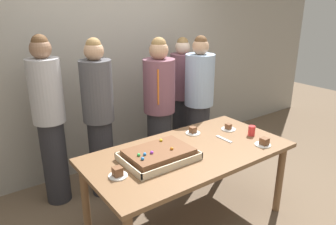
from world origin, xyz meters
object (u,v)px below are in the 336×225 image
at_px(plated_slice_near_left, 228,128).
at_px(plated_slice_far_left, 193,131).
at_px(party_table, 189,159).
at_px(cake_server_utensil, 224,139).
at_px(drink_cup_nearest, 252,131).
at_px(person_serving_front, 159,108).
at_px(plated_slice_far_right, 264,143).
at_px(sheet_cake, 159,155).
at_px(person_far_right_suit, 50,120).
at_px(person_left_edge_reaching, 182,96).
at_px(person_striped_tie_right, 199,103).
at_px(plated_slice_near_right, 118,173).
at_px(person_green_shirt_behind, 99,118).

relative_size(plated_slice_near_left, plated_slice_far_left, 1.00).
relative_size(party_table, cake_server_utensil, 9.39).
height_order(party_table, drink_cup_nearest, drink_cup_nearest).
bearing_deg(person_serving_front, plated_slice_far_right, 50.18).
bearing_deg(sheet_cake, party_table, -3.69).
bearing_deg(cake_server_utensil, party_table, 178.88).
bearing_deg(drink_cup_nearest, person_far_right_suit, 143.52).
height_order(plated_slice_far_left, person_far_right_suit, person_far_right_suit).
relative_size(plated_slice_far_left, cake_server_utensil, 0.75).
distance_m(plated_slice_far_right, person_left_edge_reaching, 1.57).
height_order(party_table, plated_slice_near_left, plated_slice_near_left).
height_order(plated_slice_far_left, person_striped_tie_right, person_striped_tie_right).
distance_m(plated_slice_near_right, person_serving_front, 1.39).
relative_size(plated_slice_near_right, person_serving_front, 0.09).
relative_size(plated_slice_near_right, drink_cup_nearest, 1.50).
bearing_deg(person_serving_front, person_far_right_suit, -64.95).
bearing_deg(drink_cup_nearest, person_serving_front, 113.59).
height_order(plated_slice_near_right, person_striped_tie_right, person_striped_tie_right).
distance_m(sheet_cake, person_far_right_suit, 1.24).
height_order(plated_slice_near_left, person_green_shirt_behind, person_green_shirt_behind).
bearing_deg(cake_server_utensil, person_green_shirt_behind, 132.18).
height_order(plated_slice_far_right, person_green_shirt_behind, person_green_shirt_behind).
xyz_separation_m(drink_cup_nearest, person_green_shirt_behind, (-1.17, 1.05, 0.08)).
distance_m(plated_slice_near_left, person_striped_tie_right, 0.67).
xyz_separation_m(plated_slice_near_left, person_green_shirt_behind, (-1.09, 0.81, 0.11)).
bearing_deg(person_striped_tie_right, plated_slice_far_left, 9.86).
xyz_separation_m(person_far_right_suit, person_left_edge_reaching, (1.78, 0.12, -0.08)).
distance_m(person_striped_tie_right, person_left_edge_reaching, 0.45).
height_order(cake_server_utensil, person_far_right_suit, person_far_right_suit).
height_order(cake_server_utensil, person_left_edge_reaching, person_left_edge_reaching).
relative_size(plated_slice_far_left, person_left_edge_reaching, 0.09).
bearing_deg(plated_slice_near_right, party_table, 2.12).
bearing_deg(drink_cup_nearest, person_left_edge_reaching, 83.59).
relative_size(drink_cup_nearest, person_left_edge_reaching, 0.06).
bearing_deg(person_serving_front, person_striped_tie_right, 111.37).
height_order(person_green_shirt_behind, person_far_right_suit, person_far_right_suit).
height_order(cake_server_utensil, person_green_shirt_behind, person_green_shirt_behind).
xyz_separation_m(sheet_cake, person_green_shirt_behind, (-0.12, 0.94, 0.09)).
height_order(party_table, plated_slice_far_right, plated_slice_far_right).
distance_m(plated_slice_far_right, person_serving_front, 1.28).
bearing_deg(person_left_edge_reaching, person_far_right_suit, -41.35).
bearing_deg(person_green_shirt_behind, plated_slice_far_right, 32.65).
height_order(party_table, plated_slice_near_right, plated_slice_near_right).
bearing_deg(plated_slice_near_left, sheet_cake, -172.87).
height_order(plated_slice_near_left, plated_slice_far_left, plated_slice_far_left).
height_order(sheet_cake, person_striped_tie_right, person_striped_tie_right).
height_order(party_table, person_green_shirt_behind, person_green_shirt_behind).
bearing_deg(person_left_edge_reaching, person_striped_tie_right, 34.22).
relative_size(drink_cup_nearest, cake_server_utensil, 0.50).
bearing_deg(cake_server_utensil, sheet_cake, 177.80).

